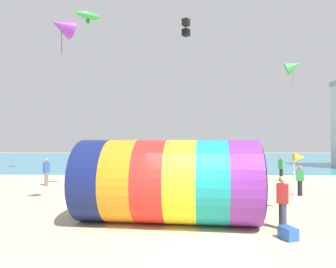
{
  "coord_description": "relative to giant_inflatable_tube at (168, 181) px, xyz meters",
  "views": [
    {
      "loc": [
        -0.4,
        -8.74,
        2.92
      ],
      "look_at": [
        -0.57,
        3.9,
        3.17
      ],
      "focal_mm": 32.0,
      "sensor_mm": 36.0,
      "label": 1
    }
  ],
  "objects": [
    {
      "name": "bystander_far_left",
      "position": [
        7.95,
        10.85,
        -0.56
      ],
      "size": [
        0.38,
        0.42,
        1.74
      ],
      "color": "black",
      "rests_on": "ground"
    },
    {
      "name": "kite_green_delta",
      "position": [
        9.6,
        12.74,
        7.22
      ],
      "size": [
        1.57,
        1.36,
        2.05
      ],
      "color": "green"
    },
    {
      "name": "beach_flag",
      "position": [
        5.36,
        1.76,
        0.65
      ],
      "size": [
        0.47,
        0.36,
        2.38
      ],
      "color": "silver",
      "rests_on": "ground"
    },
    {
      "name": "kite_green_parafoil",
      "position": [
        -4.47,
        5.56,
        8.3
      ],
      "size": [
        1.35,
        1.11,
        0.67
      ],
      "color": "green"
    },
    {
      "name": "kite_purple_delta",
      "position": [
        -4.31,
        1.3,
        6.08
      ],
      "size": [
        1.23,
        1.23,
        1.57
      ],
      "color": "purple"
    },
    {
      "name": "bystander_mid_beach",
      "position": [
        6.86,
        5.18,
        -0.66
      ],
      "size": [
        0.4,
        0.3,
        1.58
      ],
      "color": "black",
      "rests_on": "ground"
    },
    {
      "name": "ground_plane",
      "position": [
        0.54,
        -1.9,
        -1.46
      ],
      "size": [
        120.0,
        120.0,
        0.0
      ],
      "primitive_type": "plane",
      "color": "#CCBA8C"
    },
    {
      "name": "cooler_box",
      "position": [
        3.55,
        -1.77,
        -1.28
      ],
      "size": [
        0.5,
        0.6,
        0.36
      ],
      "primitive_type": "cube",
      "rotation": [
        0.0,
        0.0,
        1.88
      ],
      "color": "#2659B2",
      "rests_on": "ground"
    },
    {
      "name": "kite_handler",
      "position": [
        3.76,
        -0.78,
        -0.56
      ],
      "size": [
        0.42,
        0.36,
        1.74
      ],
      "color": "#383D56",
      "rests_on": "ground"
    },
    {
      "name": "giant_inflatable_tube",
      "position": [
        0.0,
        0.0,
        0.0
      ],
      "size": [
        6.6,
        3.6,
        2.92
      ],
      "color": "navy",
      "rests_on": "ground"
    },
    {
      "name": "kite_black_box",
      "position": [
        1.0,
        7.59,
        8.37
      ],
      "size": [
        0.54,
        0.54,
        1.11
      ],
      "color": "black"
    },
    {
      "name": "sea",
      "position": [
        0.54,
        34.33,
        -1.41
      ],
      "size": [
        120.0,
        40.0,
        0.1
      ],
      "primitive_type": "cube",
      "color": "teal",
      "rests_on": "ground"
    },
    {
      "name": "bystander_near_water",
      "position": [
        -7.84,
        8.31,
        -0.56
      ],
      "size": [
        0.4,
        0.42,
        1.75
      ],
      "color": "#726651",
      "rests_on": "ground"
    }
  ]
}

